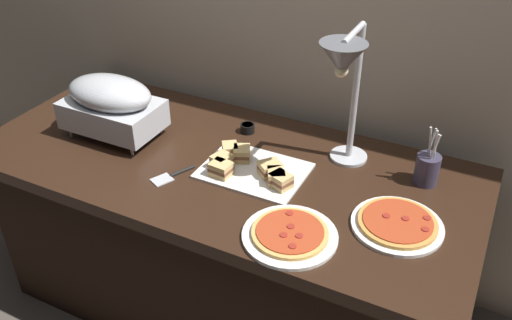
% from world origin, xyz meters
% --- Properties ---
extents(ground_plane, '(8.00, 8.00, 0.00)m').
position_xyz_m(ground_plane, '(0.00, 0.00, 0.00)').
color(ground_plane, '#4C443D').
extents(back_wall, '(4.40, 0.04, 2.40)m').
position_xyz_m(back_wall, '(0.00, 0.50, 1.20)').
color(back_wall, tan).
rests_on(back_wall, ground_plane).
extents(buffet_table, '(1.90, 0.84, 0.76)m').
position_xyz_m(buffet_table, '(0.00, 0.00, 0.39)').
color(buffet_table, black).
rests_on(buffet_table, ground_plane).
extents(chafing_dish, '(0.38, 0.23, 0.25)m').
position_xyz_m(chafing_dish, '(-0.48, -0.02, 0.90)').
color(chafing_dish, '#B7BABF').
rests_on(chafing_dish, buffet_table).
extents(heat_lamp, '(0.15, 0.33, 0.53)m').
position_xyz_m(heat_lamp, '(0.41, 0.09, 1.17)').
color(heat_lamp, '#B7BABF').
rests_on(heat_lamp, buffet_table).
extents(pizza_plate_front, '(0.29, 0.29, 0.03)m').
position_xyz_m(pizza_plate_front, '(0.68, -0.08, 0.77)').
color(pizza_plate_front, white).
rests_on(pizza_plate_front, buffet_table).
extents(pizza_plate_center, '(0.30, 0.30, 0.03)m').
position_xyz_m(pizza_plate_center, '(0.40, -0.27, 0.77)').
color(pizza_plate_center, white).
rests_on(pizza_plate_center, buffet_table).
extents(sandwich_platter, '(0.37, 0.28, 0.06)m').
position_xyz_m(sandwich_platter, '(0.13, -0.02, 0.78)').
color(sandwich_platter, white).
rests_on(sandwich_platter, buffet_table).
extents(sauce_cup_near, '(0.06, 0.06, 0.04)m').
position_xyz_m(sauce_cup_near, '(-0.01, 0.24, 0.78)').
color(sauce_cup_near, black).
rests_on(sauce_cup_near, buffet_table).
extents(utensil_holder, '(0.08, 0.08, 0.23)m').
position_xyz_m(utensil_holder, '(0.71, 0.21, 0.82)').
color(utensil_holder, '#383347').
rests_on(utensil_holder, buffet_table).
extents(serving_spatula, '(0.10, 0.17, 0.01)m').
position_xyz_m(serving_spatula, '(-0.11, -0.16, 0.76)').
color(serving_spatula, '#B7BABF').
rests_on(serving_spatula, buffet_table).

